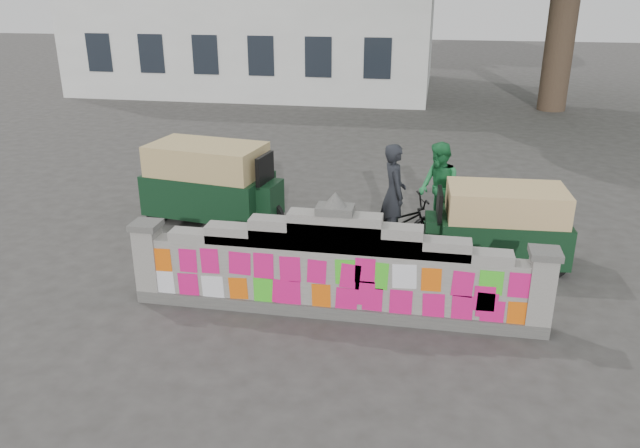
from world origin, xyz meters
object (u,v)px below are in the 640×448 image
object	(u,v)px
pedestrian	(438,189)
cyclist_bike	(392,225)
cyclist_rider	(393,206)
rickshaw_right	(500,224)
rickshaw_left	(211,181)

from	to	relation	value
pedestrian	cyclist_bike	bearing A→B (deg)	-60.64
cyclist_rider	rickshaw_right	world-z (taller)	cyclist_rider
pedestrian	rickshaw_right	xyz separation A→B (m)	(1.12, -1.32, -0.19)
rickshaw_left	rickshaw_right	bearing A→B (deg)	-2.69
cyclist_rider	rickshaw_left	bearing A→B (deg)	55.65
cyclist_bike	cyclist_rider	size ratio (longest dim) A/B	1.12
cyclist_rider	rickshaw_right	size ratio (longest dim) A/B	0.71
cyclist_bike	rickshaw_right	size ratio (longest dim) A/B	0.80
cyclist_rider	pedestrian	bearing A→B (deg)	-53.21
pedestrian	rickshaw_left	distance (m)	4.80
cyclist_bike	rickshaw_right	xyz separation A→B (m)	(1.95, -0.11, 0.20)
rickshaw_right	pedestrian	bearing A→B (deg)	-52.79
pedestrian	rickshaw_left	size ratio (longest dim) A/B	0.61
rickshaw_left	rickshaw_right	xyz separation A→B (m)	(5.91, -1.21, -0.11)
cyclist_bike	pedestrian	bearing A→B (deg)	-53.21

